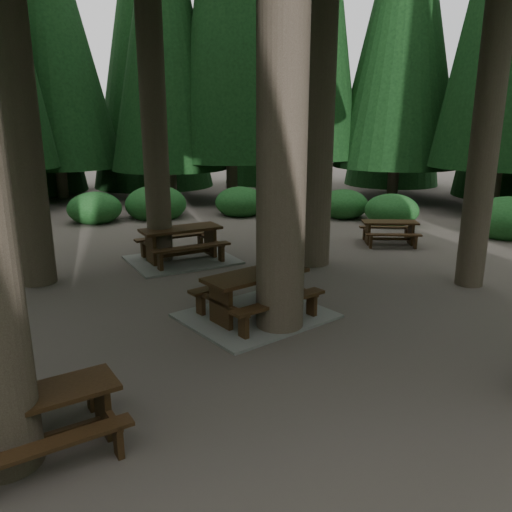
{
  "coord_description": "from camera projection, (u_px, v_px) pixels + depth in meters",
  "views": [
    {
      "loc": [
        -0.77,
        -7.98,
        3.6
      ],
      "look_at": [
        0.5,
        1.08,
        1.1
      ],
      "focal_mm": 35.0,
      "sensor_mm": 36.0,
      "label": 1
    }
  ],
  "objects": [
    {
      "name": "ground",
      "position": [
        236.0,
        334.0,
        8.67
      ],
      "size": [
        80.0,
        80.0,
        0.0
      ],
      "primitive_type": "plane",
      "color": "#584E47",
      "rests_on": "ground"
    },
    {
      "name": "picnic_table_a",
      "position": [
        256.0,
        302.0,
        9.35
      ],
      "size": [
        3.29,
        3.13,
        0.87
      ],
      "rotation": [
        0.0,
        0.0,
        0.53
      ],
      "color": "gray",
      "rests_on": "ground"
    },
    {
      "name": "picnic_table_c",
      "position": [
        182.0,
        249.0,
        13.11
      ],
      "size": [
        3.25,
        2.98,
        0.89
      ],
      "rotation": [
        0.0,
        0.0,
        0.37
      ],
      "color": "gray",
      "rests_on": "ground"
    },
    {
      "name": "picnic_table_d",
      "position": [
        390.0,
        229.0,
        14.86
      ],
      "size": [
        1.8,
        1.55,
        0.69
      ],
      "rotation": [
        0.0,
        0.0,
        -0.18
      ],
      "color": "#321E0F",
      "rests_on": "ground"
    },
    {
      "name": "picnic_table_e",
      "position": [
        42.0,
        413.0,
        5.51
      ],
      "size": [
        2.05,
        1.9,
        0.71
      ],
      "rotation": [
        0.0,
        0.0,
        0.44
      ],
      "color": "#321E0F",
      "rests_on": "ground"
    },
    {
      "name": "shrub_ring",
      "position": [
        269.0,
        296.0,
        9.38
      ],
      "size": [
        23.86,
        24.64,
        1.49
      ],
      "color": "#1D551D",
      "rests_on": "ground"
    }
  ]
}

